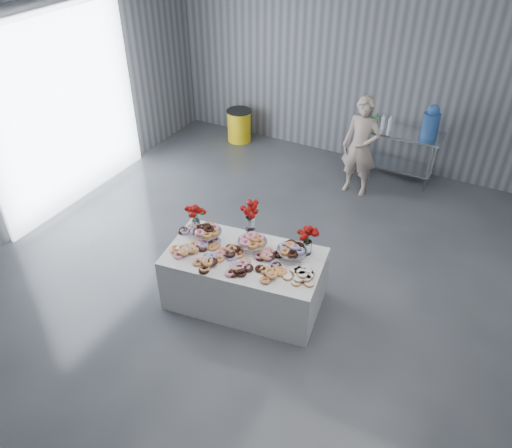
{
  "coord_description": "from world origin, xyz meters",
  "views": [
    {
      "loc": [
        2.07,
        -4.01,
        4.58
      ],
      "look_at": [
        -0.34,
        0.52,
        0.89
      ],
      "focal_mm": 35.0,
      "sensor_mm": 36.0,
      "label": 1
    }
  ],
  "objects_px": {
    "water_jug": "(431,122)",
    "prep_table": "(396,145)",
    "display_table": "(245,279)",
    "person": "(361,147)",
    "trash_barrel": "(239,125)"
  },
  "relations": [
    {
      "from": "water_jug",
      "to": "prep_table",
      "type": "bearing_deg",
      "value": 180.0
    },
    {
      "from": "display_table",
      "to": "person",
      "type": "xyz_separation_m",
      "value": [
        0.37,
        3.25,
        0.47
      ]
    },
    {
      "from": "person",
      "to": "display_table",
      "type": "bearing_deg",
      "value": -92.88
    },
    {
      "from": "person",
      "to": "trash_barrel",
      "type": "height_order",
      "value": "person"
    },
    {
      "from": "person",
      "to": "water_jug",
      "type": "bearing_deg",
      "value": 45.33
    },
    {
      "from": "display_table",
      "to": "prep_table",
      "type": "bearing_deg",
      "value": 79.19
    },
    {
      "from": "water_jug",
      "to": "person",
      "type": "relative_size",
      "value": 0.33
    },
    {
      "from": "trash_barrel",
      "to": "display_table",
      "type": "bearing_deg",
      "value": -59.52
    },
    {
      "from": "display_table",
      "to": "prep_table",
      "type": "relative_size",
      "value": 1.27
    },
    {
      "from": "water_jug",
      "to": "person",
      "type": "xyz_separation_m",
      "value": [
        -0.9,
        -0.8,
        -0.3
      ]
    },
    {
      "from": "prep_table",
      "to": "trash_barrel",
      "type": "relative_size",
      "value": 2.32
    },
    {
      "from": "prep_table",
      "to": "trash_barrel",
      "type": "height_order",
      "value": "prep_table"
    },
    {
      "from": "prep_table",
      "to": "trash_barrel",
      "type": "bearing_deg",
      "value": -179.49
    },
    {
      "from": "display_table",
      "to": "trash_barrel",
      "type": "bearing_deg",
      "value": 120.48
    },
    {
      "from": "prep_table",
      "to": "person",
      "type": "xyz_separation_m",
      "value": [
        -0.4,
        -0.8,
        0.23
      ]
    }
  ]
}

